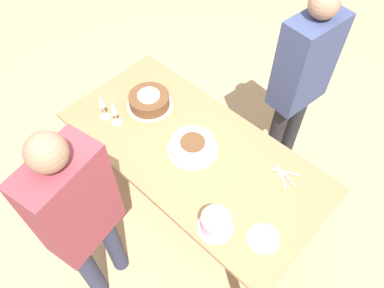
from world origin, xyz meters
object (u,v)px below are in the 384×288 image
Objects in this scene: wine_glass_near at (113,108)px; cake_front_chocolate at (149,100)px; cake_back_decorated at (216,223)px; wine_glass_far at (101,102)px; cake_center_white at (193,146)px; person_watching at (79,215)px; person_cutting at (301,78)px.

cake_front_chocolate is at bearing -98.84° from wine_glass_near.
cake_back_decorated is 0.90× the size of wine_glass_far.
person_watching is at bearing 88.14° from cake_center_white.
person_watching is at bearing 129.13° from wine_glass_near.
cake_center_white is 1.46× the size of wine_glass_near.
cake_back_decorated is (-0.47, 0.31, 0.02)m from cake_center_white.
wine_glass_near is 0.80m from person_watching.
person_watching is (0.03, 0.82, 0.17)m from cake_center_white.
cake_center_white is 0.50m from cake_front_chocolate.
wine_glass_near is at bearing 20.44° from cake_center_white.
wine_glass_near is 0.99× the size of wine_glass_far.
person_cutting is 1.66m from person_watching.
wine_glass_near is (0.04, 0.27, 0.10)m from cake_front_chocolate.
cake_front_chocolate is 1.05m from person_cutting.
person_watching is at bearing -1.54° from person_cutting.
cake_center_white is at bearing -8.17° from person_cutting.
wine_glass_far is at bearing -32.18° from person_cutting.
wine_glass_near is at bearing -6.40° from cake_back_decorated.
person_cutting reaches higher than cake_front_chocolate.
person_watching reaches higher than cake_center_white.
cake_center_white is at bearing -160.87° from wine_glass_far.
cake_back_decorated is at bearing 158.34° from cake_front_chocolate.
person_cutting is at bearing -105.39° from cake_center_white.
cake_front_chocolate is 1.58× the size of cake_back_decorated.
cake_back_decorated reaches higher than cake_front_chocolate.
person_cutting reaches higher than cake_center_white.
wine_glass_far is at bearing 64.25° from cake_front_chocolate.
person_cutting is at bearing -133.58° from cake_front_chocolate.
wine_glass_far is at bearing 19.13° from cake_center_white.
person_watching reaches higher than cake_back_decorated.
cake_back_decorated is at bearing 175.20° from wine_glass_far.
person_watching is at bearing 45.73° from cake_back_decorated.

